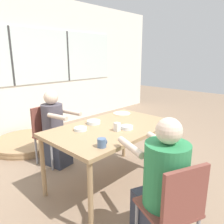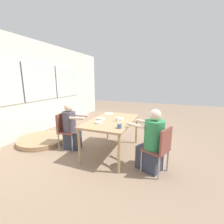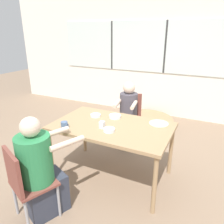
{
  "view_description": "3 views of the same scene",
  "coord_description": "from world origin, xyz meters",
  "px_view_note": "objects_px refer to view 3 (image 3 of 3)",
  "views": [
    {
      "loc": [
        -1.79,
        -1.69,
        1.59
      ],
      "look_at": [
        0.0,
        0.0,
        0.95
      ],
      "focal_mm": 35.0,
      "sensor_mm": 36.0,
      "label": 1
    },
    {
      "loc": [
        -2.99,
        -1.18,
        1.64
      ],
      "look_at": [
        0.0,
        0.0,
        0.95
      ],
      "focal_mm": 24.0,
      "sensor_mm": 36.0,
      "label": 2
    },
    {
      "loc": [
        1.13,
        -2.31,
        1.92
      ],
      "look_at": [
        0.0,
        0.0,
        0.95
      ],
      "focal_mm": 35.0,
      "sensor_mm": 36.0,
      "label": 3
    }
  ],
  "objects_px": {
    "bowl_cereal": "(96,115)",
    "folded_table_stack": "(145,121)",
    "chair_for_man_blue_shirt": "(24,180)",
    "milk_carton_small": "(102,125)",
    "chair_for_woman_green_shirt": "(130,113)",
    "person_woman_green_shirt": "(128,117)",
    "bowl_white_shallow": "(115,116)",
    "bowl_fruit": "(109,130)",
    "person_man_blue_shirt": "(40,173)",
    "coffee_mug": "(65,125)"
  },
  "relations": [
    {
      "from": "person_man_blue_shirt",
      "to": "bowl_white_shallow",
      "type": "relative_size",
      "value": 6.93
    },
    {
      "from": "person_woman_green_shirt",
      "to": "coffee_mug",
      "type": "xyz_separation_m",
      "value": [
        -0.32,
        -1.33,
        0.31
      ]
    },
    {
      "from": "chair_for_woman_green_shirt",
      "to": "bowl_cereal",
      "type": "distance_m",
      "value": 1.03
    },
    {
      "from": "person_man_blue_shirt",
      "to": "bowl_fruit",
      "type": "bearing_deg",
      "value": 81.98
    },
    {
      "from": "person_woman_green_shirt",
      "to": "folded_table_stack",
      "type": "distance_m",
      "value": 1.07
    },
    {
      "from": "chair_for_woman_green_shirt",
      "to": "folded_table_stack",
      "type": "distance_m",
      "value": 0.92
    },
    {
      "from": "chair_for_man_blue_shirt",
      "to": "person_woman_green_shirt",
      "type": "height_order",
      "value": "person_woman_green_shirt"
    },
    {
      "from": "bowl_cereal",
      "to": "bowl_fruit",
      "type": "xyz_separation_m",
      "value": [
        0.39,
        -0.35,
        0.0
      ]
    },
    {
      "from": "bowl_white_shallow",
      "to": "folded_table_stack",
      "type": "relative_size",
      "value": 0.14
    },
    {
      "from": "person_woman_green_shirt",
      "to": "bowl_fruit",
      "type": "relative_size",
      "value": 7.99
    },
    {
      "from": "coffee_mug",
      "to": "folded_table_stack",
      "type": "relative_size",
      "value": 0.07
    },
    {
      "from": "milk_carton_small",
      "to": "bowl_white_shallow",
      "type": "distance_m",
      "value": 0.39
    },
    {
      "from": "chair_for_man_blue_shirt",
      "to": "bowl_fruit",
      "type": "xyz_separation_m",
      "value": [
        0.5,
        0.89,
        0.28
      ]
    },
    {
      "from": "milk_carton_small",
      "to": "bowl_cereal",
      "type": "relative_size",
      "value": 0.65
    },
    {
      "from": "milk_carton_small",
      "to": "folded_table_stack",
      "type": "relative_size",
      "value": 0.08
    },
    {
      "from": "person_man_blue_shirt",
      "to": "milk_carton_small",
      "type": "relative_size",
      "value": 12.36
    },
    {
      "from": "chair_for_man_blue_shirt",
      "to": "bowl_fruit",
      "type": "relative_size",
      "value": 6.14
    },
    {
      "from": "bowl_fruit",
      "to": "milk_carton_small",
      "type": "bearing_deg",
      "value": 159.99
    },
    {
      "from": "chair_for_woman_green_shirt",
      "to": "bowl_fruit",
      "type": "xyz_separation_m",
      "value": [
        0.26,
        -1.34,
        0.28
      ]
    },
    {
      "from": "bowl_fruit",
      "to": "person_man_blue_shirt",
      "type": "bearing_deg",
      "value": -120.71
    },
    {
      "from": "bowl_cereal",
      "to": "bowl_fruit",
      "type": "relative_size",
      "value": 1.03
    },
    {
      "from": "person_woman_green_shirt",
      "to": "bowl_cereal",
      "type": "relative_size",
      "value": 7.77
    },
    {
      "from": "milk_carton_small",
      "to": "folded_table_stack",
      "type": "height_order",
      "value": "milk_carton_small"
    },
    {
      "from": "bowl_cereal",
      "to": "bowl_fruit",
      "type": "distance_m",
      "value": 0.53
    },
    {
      "from": "person_woman_green_shirt",
      "to": "person_man_blue_shirt",
      "type": "xyz_separation_m",
      "value": [
        -0.21,
        -1.91,
        0.01
      ]
    },
    {
      "from": "bowl_cereal",
      "to": "folded_table_stack",
      "type": "relative_size",
      "value": 0.12
    },
    {
      "from": "milk_carton_small",
      "to": "bowl_fruit",
      "type": "xyz_separation_m",
      "value": [
        0.12,
        -0.04,
        -0.03
      ]
    },
    {
      "from": "person_woman_green_shirt",
      "to": "bowl_white_shallow",
      "type": "relative_size",
      "value": 6.71
    },
    {
      "from": "person_man_blue_shirt",
      "to": "bowl_cereal",
      "type": "height_order",
      "value": "person_man_blue_shirt"
    },
    {
      "from": "chair_for_man_blue_shirt",
      "to": "milk_carton_small",
      "type": "distance_m",
      "value": 1.06
    },
    {
      "from": "chair_for_woman_green_shirt",
      "to": "bowl_cereal",
      "type": "relative_size",
      "value": 5.97
    },
    {
      "from": "chair_for_man_blue_shirt",
      "to": "coffee_mug",
      "type": "distance_m",
      "value": 0.8
    },
    {
      "from": "chair_for_man_blue_shirt",
      "to": "bowl_cereal",
      "type": "distance_m",
      "value": 1.28
    },
    {
      "from": "person_man_blue_shirt",
      "to": "folded_table_stack",
      "type": "bearing_deg",
      "value": 108.19
    },
    {
      "from": "chair_for_man_blue_shirt",
      "to": "person_man_blue_shirt",
      "type": "relative_size",
      "value": 0.74
    },
    {
      "from": "person_woman_green_shirt",
      "to": "folded_table_stack",
      "type": "bearing_deg",
      "value": -100.99
    },
    {
      "from": "bowl_white_shallow",
      "to": "milk_carton_small",
      "type": "bearing_deg",
      "value": -89.26
    },
    {
      "from": "coffee_mug",
      "to": "bowl_white_shallow",
      "type": "bearing_deg",
      "value": 54.32
    },
    {
      "from": "coffee_mug",
      "to": "folded_table_stack",
      "type": "bearing_deg",
      "value": 81.72
    },
    {
      "from": "bowl_cereal",
      "to": "coffee_mug",
      "type": "bearing_deg",
      "value": -106.67
    },
    {
      "from": "person_woman_green_shirt",
      "to": "bowl_fruit",
      "type": "xyz_separation_m",
      "value": [
        0.23,
        -1.17,
        0.29
      ]
    },
    {
      "from": "chair_for_woman_green_shirt",
      "to": "person_woman_green_shirt",
      "type": "xyz_separation_m",
      "value": [
        0.03,
        -0.16,
        -0.01
      ]
    },
    {
      "from": "person_woman_green_shirt",
      "to": "bowl_cereal",
      "type": "distance_m",
      "value": 0.88
    },
    {
      "from": "chair_for_man_blue_shirt",
      "to": "bowl_cereal",
      "type": "relative_size",
      "value": 5.97
    },
    {
      "from": "folded_table_stack",
      "to": "milk_carton_small",
      "type": "bearing_deg",
      "value": -87.52
    },
    {
      "from": "chair_for_woman_green_shirt",
      "to": "bowl_fruit",
      "type": "relative_size",
      "value": 6.14
    },
    {
      "from": "chair_for_woman_green_shirt",
      "to": "person_man_blue_shirt",
      "type": "relative_size",
      "value": 0.74
    },
    {
      "from": "bowl_cereal",
      "to": "bowl_fruit",
      "type": "height_order",
      "value": "bowl_fruit"
    },
    {
      "from": "folded_table_stack",
      "to": "chair_for_woman_green_shirt",
      "type": "bearing_deg",
      "value": -93.18
    },
    {
      "from": "bowl_white_shallow",
      "to": "bowl_fruit",
      "type": "bearing_deg",
      "value": -73.81
    }
  ]
}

